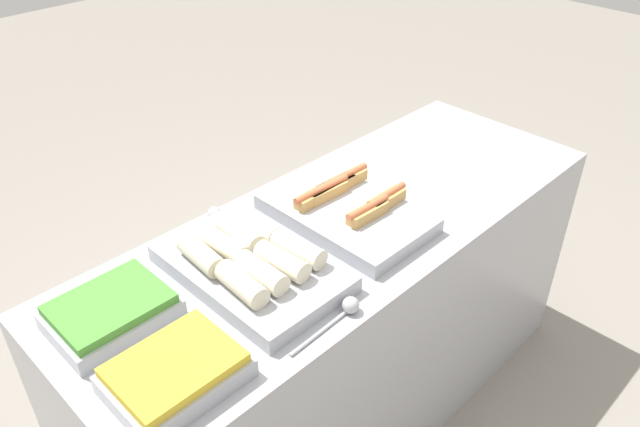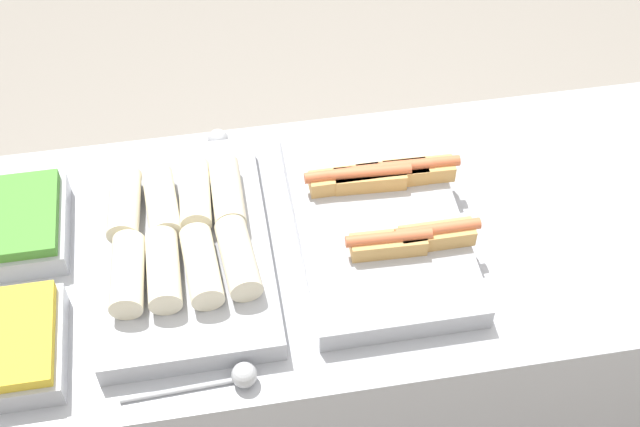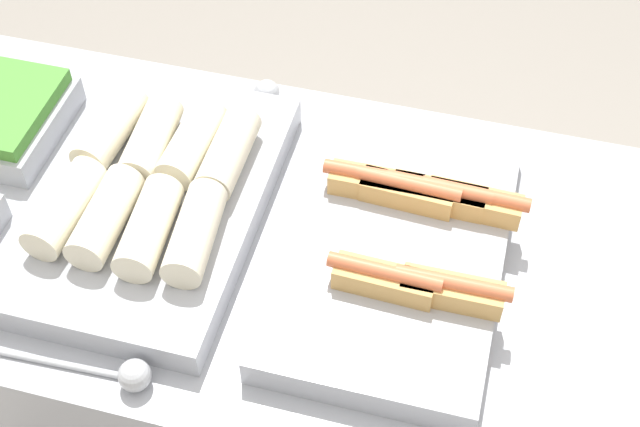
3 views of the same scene
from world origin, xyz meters
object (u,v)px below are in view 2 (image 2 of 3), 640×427
tray_hotdogs (379,219)px  tray_wraps (182,243)px  serving_spoon_near (233,378)px  serving_spoon_far (207,142)px

tray_hotdogs → tray_wraps: (-0.38, -0.01, 0.01)m
tray_wraps → serving_spoon_near: bearing=-77.4°
serving_spoon_near → tray_wraps: bearing=102.6°
tray_hotdogs → serving_spoon_near: bearing=-137.1°
tray_hotdogs → serving_spoon_near: size_ratio=2.14×
tray_hotdogs → serving_spoon_near: (-0.32, -0.30, -0.01)m
tray_hotdogs → serving_spoon_far: bearing=137.7°
tray_wraps → serving_spoon_near: (0.06, -0.29, -0.02)m
tray_wraps → serving_spoon_far: bearing=76.4°
serving_spoon_near → serving_spoon_far: 0.58m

